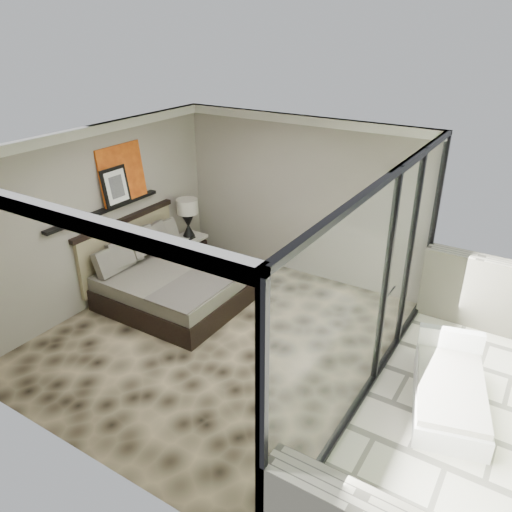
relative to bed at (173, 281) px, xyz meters
The scene contains 13 objects.
floor 1.39m from the bed, 21.72° to the right, with size 5.00×5.00×0.00m, color black.
ceiling 2.79m from the bed, 21.72° to the right, with size 4.50×5.00×0.02m, color silver.
back_wall 2.58m from the bed, 57.94° to the left, with size 4.50×0.02×2.80m, color gray.
left_wall 1.53m from the bed, 153.38° to the right, with size 0.02×5.00×2.80m, color gray.
glass_wall 3.69m from the bed, ahead, with size 0.08×5.00×2.80m, color white.
terrace_slab 5.04m from the bed, ahead, with size 3.00×5.00×0.12m, color beige.
picture_ledge 1.53m from the bed, 156.92° to the right, with size 0.12×2.20×0.05m, color black.
bed is the anchor object (origin of this frame).
nightstand 1.45m from the bed, 116.99° to the left, with size 0.47×0.47×0.47m, color black.
table_lamp 1.58m from the bed, 118.31° to the left, with size 0.39×0.39×0.72m.
abstract_canvas 1.88m from the bed, behind, with size 0.04×0.90×0.90m, color #B1140F.
framed_print 1.73m from the bed, behind, with size 0.03×0.50×0.60m, color black.
lounger 4.41m from the bed, ahead, with size 1.17×1.74×0.62m.
Camera 1 is at (3.67, -4.83, 4.19)m, focal length 35.00 mm.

